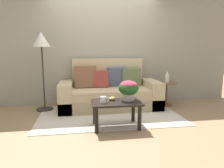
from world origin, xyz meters
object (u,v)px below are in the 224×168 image
coffee_table (116,107)px  floor_lamp (42,46)px  coffee_mug (103,100)px  potted_plant (129,88)px  couch (109,93)px  side_table (166,90)px  table_vase (167,78)px  snack_bowl (112,98)px

coffee_table → floor_lamp: bearing=137.8°
coffee_mug → potted_plant: bearing=13.5°
couch → floor_lamp: (-1.40, 0.01, 1.01)m
couch → potted_plant: size_ratio=6.48×
side_table → potted_plant: bearing=-136.7°
side_table → coffee_mug: 2.01m
potted_plant → coffee_mug: size_ratio=2.34×
potted_plant → coffee_mug: 0.47m
coffee_table → floor_lamp: (-1.34, 1.22, 0.99)m
coffee_mug → table_vase: 2.01m
potted_plant → floor_lamp: bearing=143.3°
side_table → potted_plant: potted_plant is taller
potted_plant → coffee_table: bearing=-165.8°
coffee_mug → table_vase: bearing=36.9°
coffee_mug → table_vase: (1.60, 1.20, 0.15)m
couch → side_table: bearing=-2.2°
couch → table_vase: size_ratio=8.76×
couch → coffee_table: (-0.06, -1.21, 0.02)m
couch → potted_plant: bearing=-82.2°
coffee_table → coffee_mug: 0.26m
coffee_table → potted_plant: size_ratio=2.42×
side_table → couch: bearing=177.8°
couch → snack_bowl: size_ratio=19.38×
potted_plant → table_vase: bearing=43.3°
floor_lamp → snack_bowl: floor_lamp is taller
side_table → potted_plant: 1.62m
potted_plant → snack_bowl: size_ratio=2.99×
side_table → coffee_mug: same height
floor_lamp → potted_plant: floor_lamp is taller
couch → coffee_mug: size_ratio=15.18×
couch → snack_bowl: bearing=-96.0°
potted_plant → table_vase: 1.60m
side_table → snack_bowl: size_ratio=4.84×
side_table → floor_lamp: size_ratio=0.33×
coffee_table → couch: bearing=87.1°
table_vase → coffee_mug: bearing=-143.1°
coffee_mug → snack_bowl: (0.16, 0.15, -0.02)m
couch → floor_lamp: 1.73m
side_table → coffee_table: bearing=-140.2°
coffee_table → snack_bowl: bearing=118.7°
table_vase → potted_plant: bearing=-136.7°
floor_lamp → coffee_mug: 1.90m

